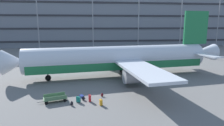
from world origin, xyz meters
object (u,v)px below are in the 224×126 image
object	(u,v)px
suitcase_upright	(90,98)
airliner	(121,59)
suitcase_teal	(78,99)
backpack_red	(72,104)
backpack_navy	(84,98)
backpack_small	(102,95)
suitcase_purple	(82,96)
baggage_cart	(55,98)
suitcase_laid_flat	(101,102)

from	to	relation	value
suitcase_upright	airliner	bearing A→B (deg)	63.66
suitcase_teal	backpack_red	distance (m)	1.12
suitcase_upright	backpack_red	bearing A→B (deg)	-154.57
backpack_navy	backpack_small	bearing A→B (deg)	23.59
airliner	backpack_red	bearing A→B (deg)	-121.89
suitcase_teal	backpack_red	xyz separation A→B (m)	(-0.70, -0.87, -0.11)
suitcase_purple	suitcase_teal	distance (m)	1.60
suitcase_purple	backpack_navy	bearing A→B (deg)	-76.09
backpack_red	backpack_small	size ratio (longest dim) A/B	1.16
backpack_navy	backpack_red	bearing A→B (deg)	-131.40
backpack_small	backpack_navy	bearing A→B (deg)	-156.41
baggage_cart	suitcase_teal	bearing A→B (deg)	-13.02
suitcase_purple	backpack_navy	size ratio (longest dim) A/B	1.60
airliner	backpack_red	xyz separation A→B (m)	(-7.47, -12.01, -2.79)
suitcase_teal	backpack_navy	distance (m)	0.82
suitcase_purple	suitcase_teal	bearing A→B (deg)	-102.16
backpack_red	backpack_navy	size ratio (longest dim) A/B	1.09
suitcase_purple	suitcase_teal	xyz separation A→B (m)	(-0.33, -1.54, 0.23)
baggage_cart	suitcase_laid_flat	bearing A→B (deg)	-18.88
suitcase_teal	baggage_cart	world-z (taller)	suitcase_teal
suitcase_upright	backpack_red	size ratio (longest dim) A/B	1.57
backpack_red	suitcase_teal	bearing A→B (deg)	51.13
suitcase_teal	backpack_navy	world-z (taller)	suitcase_teal
airliner	baggage_cart	size ratio (longest dim) A/B	11.05
suitcase_teal	backpack_navy	size ratio (longest dim) A/B	1.72
airliner	suitcase_laid_flat	size ratio (longest dim) A/B	47.48
backpack_small	suitcase_purple	bearing A→B (deg)	-179.76
suitcase_laid_flat	baggage_cart	distance (m)	5.48
backpack_red	backpack_navy	world-z (taller)	backpack_red
suitcase_purple	baggage_cart	world-z (taller)	baggage_cart
suitcase_purple	baggage_cart	xyz separation A→B (m)	(-3.02, -0.92, 0.30)
backpack_small	suitcase_laid_flat	bearing A→B (deg)	-96.67
suitcase_laid_flat	backpack_navy	distance (m)	2.59
backpack_small	baggage_cart	xyz separation A→B (m)	(-5.50, -0.93, 0.21)
suitcase_upright	suitcase_purple	world-z (taller)	suitcase_upright
backpack_navy	backpack_small	size ratio (longest dim) A/B	1.06
suitcase_purple	backpack_red	distance (m)	2.63
suitcase_upright	backpack_navy	bearing A→B (deg)	145.51
airliner	suitcase_upright	size ratio (longest dim) A/B	41.82
airliner	backpack_navy	distance (m)	12.56
backpack_red	baggage_cart	bearing A→B (deg)	143.07
suitcase_laid_flat	suitcase_teal	bearing A→B (deg)	155.25
suitcase_laid_flat	backpack_navy	world-z (taller)	suitcase_laid_flat
suitcase_teal	backpack_small	size ratio (longest dim) A/B	1.81
suitcase_upright	suitcase_purple	distance (m)	1.78
suitcase_laid_flat	suitcase_upright	distance (m)	1.72
suitcase_laid_flat	backpack_small	bearing A→B (deg)	83.33
airliner	backpack_red	size ratio (longest dim) A/B	65.46
baggage_cart	suitcase_purple	bearing A→B (deg)	16.98
suitcase_purple	backpack_red	xyz separation A→B (m)	(-1.04, -2.42, 0.12)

